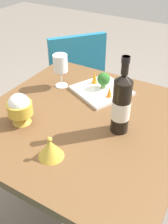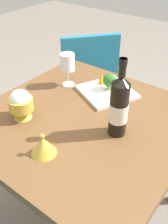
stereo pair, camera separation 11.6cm
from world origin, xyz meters
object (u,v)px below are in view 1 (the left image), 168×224
Objects in this scene: rice_bowl at (20,108)px; wine_glass at (60,64)px; serving_plate at (102,90)px; broccoli_floret at (104,79)px; carrot_garnish_right at (109,92)px; rice_bowl_lid at (50,149)px; carrot_garnish_left at (95,77)px; chair_near_window at (75,75)px; wine_bottle at (122,103)px.

wine_glass is at bearing 94.98° from rice_bowl.
serving_plate is 0.06m from broccoli_floret.
carrot_garnish_right is (0.28, 0.01, -0.09)m from wine_glass.
wine_glass is 0.54m from rice_bowl_lid.
wine_glass is 2.64× the size of carrot_garnish_left.
wine_glass is 0.30m from carrot_garnish_right.
chair_near_window is 0.63m from broccoli_floret.
rice_bowl is 0.43× the size of serving_plate.
chair_near_window is at bearing 106.36° from rice_bowl.
broccoli_floret is at bearing 135.80° from carrot_garnish_right.
carrot_garnish_right is (-0.14, 0.19, -0.09)m from wine_bottle.
chair_near_window is 0.60m from wine_glass.
chair_near_window is at bearing 134.60° from carrot_garnish_left.
broccoli_floret reaches higher than carrot_garnish_left.
rice_bowl_lid is (0.27, -0.46, -0.09)m from wine_glass.
carrot_garnish_left is at bearing 146.82° from carrot_garnish_right.
broccoli_floret is at bearing 18.34° from wine_glass.
wine_bottle is 0.34m from serving_plate.
carrot_garnish_left is (-0.12, 0.55, 0.01)m from rice_bowl_lid.
rice_bowl is 0.47m from carrot_garnish_left.
rice_bowl is at bearing -114.52° from serving_plate.
carrot_garnish_left is (-0.07, 0.04, 0.04)m from serving_plate.
broccoli_floret is at bearing 66.39° from rice_bowl.
broccoli_floret is 1.65× the size of carrot_garnish_right.
rice_bowl is at bearing -113.61° from broccoli_floret.
chair_near_window is 6.00× the size of rice_bowl.
carrot_garnish_right is at bearing 88.28° from rice_bowl_lid.
wine_glass reaches higher than rice_bowl_lid.
serving_plate is 0.09m from carrot_garnish_left.
chair_near_window is at bearing 136.38° from serving_plate.
rice_bowl is (0.24, -0.81, 0.27)m from chair_near_window.
serving_plate is 4.91× the size of carrot_garnish_left.
rice_bowl is 1.42× the size of rice_bowl_lid.
serving_plate is at bearing 145.30° from carrot_garnish_right.
chair_near_window is at bearing 134.62° from wine_bottle.
serving_plate is at bearing 13.96° from wine_glass.
carrot_garnish_left is at bearing 134.64° from wine_bottle.
serving_plate is at bearing 65.48° from rice_bowl.
wine_bottle reaches higher than rice_bowl.
broccoli_floret reaches higher than serving_plate.
chair_near_window is 1.06m from rice_bowl_lid.
wine_glass reaches higher than carrot_garnish_right.
wine_bottle is 0.40m from carrot_garnish_left.
rice_bowl_lid is at bearing -59.71° from wine_glass.
chair_near_window is 12.55× the size of carrot_garnish_left.
rice_bowl_lid is at bearing -84.53° from broccoli_floret.
serving_plate is at bearing 131.33° from wine_bottle.
wine_bottle reaches higher than chair_near_window.
carrot_garnish_left is at bearing 148.39° from serving_plate.
carrot_garnish_left is 1.30× the size of carrot_garnish_right.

